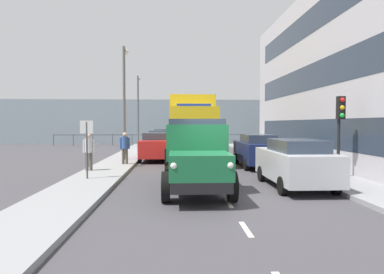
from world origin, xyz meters
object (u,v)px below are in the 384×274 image
at_px(pedestrian_strolling, 125,145).
at_px(lamp_post_promenade, 125,93).
at_px(pedestrian_by_lamp, 89,149).
at_px(car_red_oppositeside_0, 155,146).
at_px(car_white_oppositeside_1, 160,141).
at_px(car_teal_oppositeside_2, 163,138).
at_px(car_silver_kerbside_near, 295,162).
at_px(truck_vintage_green, 196,157).
at_px(traffic_light_near, 340,119).
at_px(car_navy_kerbside_1, 257,150).
at_px(street_sign, 87,139).
at_px(lamp_post_far, 138,105).
at_px(lorry_cargo_yellow, 191,127).

relative_size(pedestrian_strolling, lamp_post_promenade, 0.25).
bearing_deg(pedestrian_by_lamp, pedestrian_strolling, -117.58).
bearing_deg(car_red_oppositeside_0, lamp_post_promenade, 13.93).
height_order(car_white_oppositeside_1, car_teal_oppositeside_2, same).
distance_m(car_silver_kerbside_near, car_red_oppositeside_0, 10.67).
distance_m(truck_vintage_green, traffic_light_near, 6.27).
xyz_separation_m(car_navy_kerbside_1, street_sign, (7.69, 4.30, 0.79)).
relative_size(truck_vintage_green, car_navy_kerbside_1, 1.33).
bearing_deg(pedestrian_strolling, car_teal_oppositeside_2, -95.25).
height_order(lamp_post_promenade, lamp_post_far, lamp_post_promenade).
relative_size(car_silver_kerbside_near, lamp_post_far, 0.66).
xyz_separation_m(car_teal_oppositeside_2, lamp_post_far, (2.14, 2.29, 3.10)).
distance_m(traffic_light_near, lamp_post_far, 20.80).
bearing_deg(car_silver_kerbside_near, pedestrian_strolling, -41.79).
relative_size(lorry_cargo_yellow, car_silver_kerbside_near, 1.91).
bearing_deg(car_navy_kerbside_1, car_white_oppositeside_1, -59.45).
distance_m(car_navy_kerbside_1, pedestrian_strolling, 6.95).
distance_m(car_white_oppositeside_1, pedestrian_strolling, 8.96).
relative_size(car_white_oppositeside_1, street_sign, 1.93).
xyz_separation_m(traffic_light_near, street_sign, (9.90, -0.22, -0.79)).
relative_size(car_teal_oppositeside_2, traffic_light_near, 1.40).
bearing_deg(car_white_oppositeside_1, truck_vintage_green, 96.88).
distance_m(car_white_oppositeside_1, street_sign, 13.81).
relative_size(car_silver_kerbside_near, car_navy_kerbside_1, 1.01).
relative_size(pedestrian_strolling, traffic_light_near, 0.52).
height_order(car_navy_kerbside_1, lamp_post_far, lamp_post_far).
bearing_deg(pedestrian_strolling, lamp_post_far, -86.96).
xyz_separation_m(car_red_oppositeside_0, lamp_post_promenade, (1.79, 0.44, 3.22)).
bearing_deg(lamp_post_promenade, car_silver_kerbside_near, 129.96).
bearing_deg(lorry_cargo_yellow, pedestrian_strolling, 32.15).
relative_size(car_silver_kerbside_near, car_red_oppositeside_0, 1.05).
height_order(car_white_oppositeside_1, lamp_post_far, lamp_post_far).
xyz_separation_m(lorry_cargo_yellow, pedestrian_strolling, (3.61, 2.27, -0.94)).
bearing_deg(traffic_light_near, truck_vintage_green, 19.40).
xyz_separation_m(car_red_oppositeside_0, car_white_oppositeside_1, (0.00, -5.90, 0.00)).
relative_size(car_silver_kerbside_near, car_white_oppositeside_1, 0.99).
bearing_deg(pedestrian_by_lamp, truck_vintage_green, 135.16).
distance_m(car_navy_kerbside_1, street_sign, 8.84).
xyz_separation_m(car_teal_oppositeside_2, lamp_post_promenade, (1.79, 13.06, 3.22)).
xyz_separation_m(traffic_light_near, lamp_post_promenade, (9.49, -7.49, 1.64)).
height_order(car_red_oppositeside_0, car_teal_oppositeside_2, same).
height_order(car_navy_kerbside_1, car_teal_oppositeside_2, same).
relative_size(lorry_cargo_yellow, street_sign, 3.65).
bearing_deg(truck_vintage_green, traffic_light_near, -160.60).
relative_size(car_navy_kerbside_1, lamp_post_promenade, 0.63).
height_order(car_teal_oppositeside_2, traffic_light_near, traffic_light_near).
relative_size(car_silver_kerbside_near, lamp_post_promenade, 0.64).
distance_m(car_red_oppositeside_0, lamp_post_promenade, 3.71).
distance_m(car_red_oppositeside_0, street_sign, 8.06).
distance_m(car_teal_oppositeside_2, lamp_post_far, 4.40).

